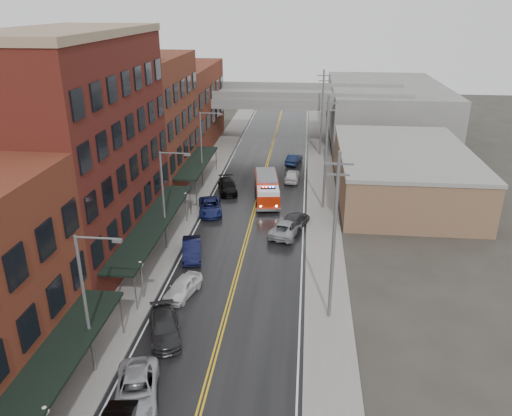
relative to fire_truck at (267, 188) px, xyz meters
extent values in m
cube|color=black|center=(-1.07, -6.56, -1.49)|extent=(11.00, 160.00, 0.02)
cube|color=slate|center=(-8.37, -6.56, -1.42)|extent=(3.00, 160.00, 0.15)
cube|color=slate|center=(6.23, -6.56, -1.42)|extent=(3.00, 160.00, 0.15)
cube|color=gray|center=(-6.72, -6.56, -1.42)|extent=(0.30, 160.00, 0.15)
cube|color=gray|center=(4.58, -6.56, -1.42)|extent=(0.30, 160.00, 0.15)
cube|color=#531716|center=(-14.37, -13.56, 7.50)|extent=(9.00, 20.00, 18.00)
cube|color=brown|center=(-14.37, 3.94, 6.00)|extent=(9.00, 15.00, 15.00)
cube|color=maroon|center=(-14.37, 21.44, 4.50)|extent=(9.00, 20.00, 12.00)
cube|color=brown|center=(14.93, 3.44, 1.00)|extent=(14.00, 22.00, 5.00)
cube|color=slate|center=(16.93, 33.44, 2.50)|extent=(18.00, 30.00, 8.00)
cube|color=black|center=(-8.57, -32.56, 1.50)|extent=(2.60, 16.00, 0.18)
cylinder|color=slate|center=(-7.42, -24.96, 0.00)|extent=(0.10, 0.10, 3.00)
cube|color=black|center=(-8.57, -13.56, 1.50)|extent=(2.60, 18.00, 0.18)
cylinder|color=slate|center=(-7.42, -22.16, 0.00)|extent=(0.10, 0.10, 3.00)
cylinder|color=slate|center=(-7.42, -4.96, 0.00)|extent=(0.10, 0.10, 3.00)
cube|color=black|center=(-8.57, 3.94, 1.50)|extent=(2.60, 13.00, 0.18)
cylinder|color=slate|center=(-7.42, -2.16, 0.00)|extent=(0.10, 0.10, 3.00)
cylinder|color=slate|center=(-7.42, 10.04, 0.00)|extent=(0.10, 0.10, 3.00)
sphere|color=silver|center=(-7.47, -34.56, 1.40)|extent=(0.44, 0.44, 0.44)
cylinder|color=#59595B|center=(-7.47, -20.56, -0.10)|extent=(0.14, 0.14, 2.80)
sphere|color=silver|center=(-7.47, -20.56, 1.40)|extent=(0.44, 0.44, 0.44)
cylinder|color=#59595B|center=(-7.47, -6.56, -0.10)|extent=(0.14, 0.14, 2.80)
sphere|color=silver|center=(-7.47, -6.56, 1.40)|extent=(0.44, 0.44, 0.44)
cylinder|color=#59595B|center=(-7.87, -28.56, 3.00)|extent=(0.18, 0.18, 9.00)
cylinder|color=#59595B|center=(-6.67, -28.56, 7.40)|extent=(2.40, 0.12, 0.12)
cube|color=#59595B|center=(-5.57, -28.56, 7.30)|extent=(0.50, 0.22, 0.18)
cylinder|color=#59595B|center=(-7.87, -12.56, 3.00)|extent=(0.18, 0.18, 9.00)
cylinder|color=#59595B|center=(-6.67, -12.56, 7.40)|extent=(2.40, 0.12, 0.12)
cube|color=#59595B|center=(-5.57, -12.56, 7.30)|extent=(0.50, 0.22, 0.18)
cylinder|color=#59595B|center=(-7.87, 3.44, 3.00)|extent=(0.18, 0.18, 9.00)
cylinder|color=#59595B|center=(-6.67, 3.44, 7.40)|extent=(2.40, 0.12, 0.12)
cube|color=#59595B|center=(-5.57, 3.44, 7.30)|extent=(0.50, 0.22, 0.18)
cylinder|color=#59595B|center=(6.13, -21.56, 4.50)|extent=(0.24, 0.24, 12.00)
cube|color=#59595B|center=(6.13, -21.56, 9.70)|extent=(1.80, 0.12, 0.12)
cube|color=#59595B|center=(6.13, -21.56, 9.00)|extent=(1.40, 0.12, 0.12)
cylinder|color=#59595B|center=(6.13, -1.56, 4.50)|extent=(0.24, 0.24, 12.00)
cube|color=#59595B|center=(6.13, -1.56, 9.70)|extent=(1.80, 0.12, 0.12)
cube|color=#59595B|center=(6.13, -1.56, 9.00)|extent=(1.40, 0.12, 0.12)
cylinder|color=#59595B|center=(6.13, 18.44, 4.50)|extent=(0.24, 0.24, 12.00)
cube|color=#59595B|center=(6.13, 18.44, 9.70)|extent=(1.80, 0.12, 0.12)
cube|color=#59595B|center=(6.13, 18.44, 9.00)|extent=(1.40, 0.12, 0.12)
cube|color=slate|center=(-1.07, 25.44, 5.25)|extent=(40.00, 10.00, 1.50)
cube|color=slate|center=(-12.07, 25.44, 1.50)|extent=(1.60, 8.00, 6.00)
cube|color=slate|center=(9.93, 25.44, 1.50)|extent=(1.60, 8.00, 6.00)
cube|color=#B62108|center=(-0.16, 1.19, -0.02)|extent=(3.05, 5.51, 2.00)
cube|color=#B62108|center=(0.33, -2.50, -0.31)|extent=(2.69, 2.77, 1.43)
cube|color=silver|center=(0.33, -2.50, 0.65)|extent=(2.54, 2.57, 0.48)
cube|color=black|center=(0.31, -2.31, -0.02)|extent=(2.58, 1.83, 0.76)
cube|color=slate|center=(-0.16, 1.19, 1.12)|extent=(2.76, 5.10, 0.29)
cube|color=black|center=(0.33, -2.50, 0.96)|extent=(1.55, 0.46, 0.13)
sphere|color=#FF0C0C|center=(-0.19, -2.57, 1.04)|extent=(0.19, 0.19, 0.19)
sphere|color=#1933FF|center=(0.85, -2.43, 1.04)|extent=(0.19, 0.19, 0.19)
cylinder|color=black|center=(-0.70, -2.73, -1.02)|extent=(0.99, 0.46, 0.95)
cylinder|color=black|center=(1.38, -2.46, -1.02)|extent=(0.99, 0.46, 0.95)
cylinder|color=black|center=(-1.13, 0.58, -1.02)|extent=(0.99, 0.46, 0.95)
cylinder|color=black|center=(0.94, 0.85, -1.02)|extent=(0.99, 0.46, 0.95)
cylinder|color=black|center=(-1.45, 2.94, -1.02)|extent=(0.99, 0.46, 0.95)
cylinder|color=black|center=(0.63, 3.21, -1.02)|extent=(0.99, 0.46, 0.95)
imported|color=#A6A8AE|center=(-4.67, -30.47, -0.80)|extent=(3.46, 5.41, 1.39)
imported|color=#242427|center=(-4.67, -24.84, -0.81)|extent=(3.38, 5.08, 1.37)
imported|color=silver|center=(-4.67, -19.76, -0.81)|extent=(2.63, 4.35, 1.38)
imported|color=black|center=(-5.33, -13.76, -0.76)|extent=(2.48, 4.68, 1.47)
imported|color=navy|center=(-5.60, -3.95, -0.80)|extent=(3.35, 5.39, 1.39)
imported|color=black|center=(-4.74, 2.27, -0.79)|extent=(3.11, 5.22, 1.42)
imported|color=#95989D|center=(2.53, -8.36, -0.78)|extent=(3.54, 5.58, 1.44)
imported|color=#2B2B2E|center=(3.23, -6.76, -0.79)|extent=(3.38, 5.27, 1.42)
imported|color=silver|center=(2.53, 6.94, -0.78)|extent=(1.87, 4.29, 1.44)
imported|color=black|center=(2.53, 13.99, -0.80)|extent=(2.34, 4.45, 1.39)
camera|label=1|loc=(4.07, -51.16, 18.86)|focal=35.00mm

